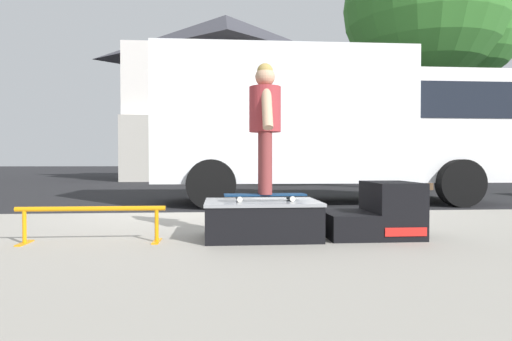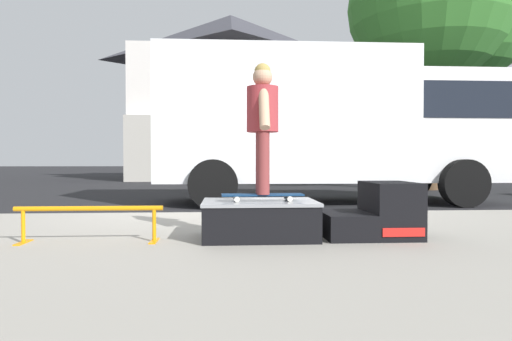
# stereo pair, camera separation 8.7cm
# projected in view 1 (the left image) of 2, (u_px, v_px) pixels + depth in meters

# --- Properties ---
(ground_plane) EXTENTS (140.00, 140.00, 0.00)m
(ground_plane) POSITION_uv_depth(u_px,v_px,m) (187.00, 216.00, 6.90)
(ground_plane) COLOR black
(sidewalk_slab) EXTENTS (50.00, 5.00, 0.12)m
(sidewalk_slab) POSITION_uv_depth(u_px,v_px,m) (161.00, 252.00, 3.91)
(sidewalk_slab) COLOR gray
(sidewalk_slab) RESTS_ON ground
(skate_box) EXTENTS (1.09, 0.77, 0.36)m
(skate_box) POSITION_uv_depth(u_px,v_px,m) (262.00, 218.00, 4.27)
(skate_box) COLOR black
(skate_box) RESTS_ON sidewalk_slab
(kicker_ramp) EXTENTS (0.90, 0.69, 0.54)m
(kicker_ramp) POSITION_uv_depth(u_px,v_px,m) (378.00, 214.00, 4.36)
(kicker_ramp) COLOR black
(kicker_ramp) RESTS_ON sidewalk_slab
(grind_rail) EXTENTS (1.33, 0.28, 0.33)m
(grind_rail) POSITION_uv_depth(u_px,v_px,m) (91.00, 216.00, 4.01)
(grind_rail) COLOR orange
(grind_rail) RESTS_ON sidewalk_slab
(skateboard) EXTENTS (0.79, 0.23, 0.07)m
(skateboard) POSITION_uv_depth(u_px,v_px,m) (265.00, 195.00, 4.22)
(skateboard) COLOR navy
(skateboard) RESTS_ON skate_box
(skater_kid) EXTENTS (0.30, 0.64, 1.25)m
(skater_kid) POSITION_uv_depth(u_px,v_px,m) (265.00, 117.00, 4.20)
(skater_kid) COLOR brown
(skater_kid) RESTS_ON skateboard
(box_truck) EXTENTS (6.91, 2.63, 3.05)m
(box_truck) POSITION_uv_depth(u_px,v_px,m) (325.00, 121.00, 9.27)
(box_truck) COLOR white
(box_truck) RESTS_ON ground
(street_tree_main) EXTENTS (5.32, 4.84, 7.92)m
(street_tree_main) POSITION_uv_depth(u_px,v_px,m) (434.00, 13.00, 13.30)
(street_tree_main) COLOR brown
(street_tree_main) RESTS_ON ground
(house_behind) EXTENTS (9.54, 8.22, 8.40)m
(house_behind) POSITION_uv_depth(u_px,v_px,m) (226.00, 96.00, 22.66)
(house_behind) COLOR silver
(house_behind) RESTS_ON ground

